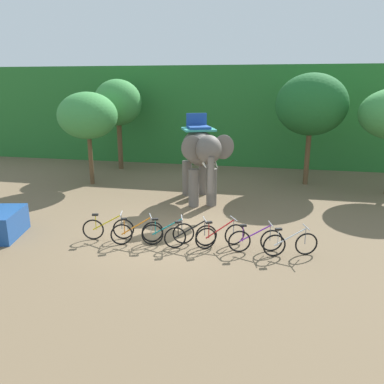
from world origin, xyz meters
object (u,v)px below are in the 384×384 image
bike_yellow (108,228)px  bike_white (290,244)px  elephant (200,152)px  bike_red (220,236)px  tree_center_right (88,116)px  bike_purple (255,240)px  bike_black (191,236)px  bike_teal (168,233)px  bike_orange (137,232)px  tree_right (311,105)px  tree_center (118,103)px

bike_yellow → bike_white: same height
elephant → bike_red: 5.25m
tree_center_right → bike_purple: bearing=-37.9°
bike_black → bike_white: same height
bike_yellow → tree_center_right: bearing=119.7°
tree_center_right → bike_purple: (8.72, -6.80, -3.09)m
elephant → bike_white: 6.39m
bike_teal → bike_black: (0.76, -0.06, 0.00)m
bike_black → bike_red: same height
bike_orange → bike_red: (2.68, 0.28, 0.00)m
bike_yellow → bike_red: 3.74m
bike_red → bike_teal: bearing=-175.1°
tree_right → bike_purple: tree_right is taller
elephant → bike_white: bearing=-53.0°
tree_center → tree_right: (10.78, -1.61, 0.10)m
bike_teal → bike_white: same height
elephant → bike_teal: bearing=-91.7°
bike_black → bike_orange: bearing=-177.7°
elephant → bike_white: (3.69, -4.90, -1.82)m
tree_center → elephant: tree_center is taller
bike_teal → tree_center: bearing=119.0°
tree_right → bike_yellow: tree_right is taller
bike_black → bike_white: bearing=-0.2°
bike_red → bike_white: same height
tree_center_right → bike_red: 10.57m
bike_red → bike_yellow: bearing=-177.7°
bike_white → elephant: bearing=127.0°
tree_center_right → bike_yellow: 8.42m
bike_orange → bike_purple: same height
tree_center → bike_white: bearing=-47.8°
bike_purple → tree_center: bearing=129.2°
bike_purple → elephant: bearing=118.7°
elephant → bike_purple: size_ratio=2.53×
bike_black → tree_center_right: bearing=134.3°
tree_center_right → tree_right: size_ratio=0.84×
bike_orange → bike_white: 4.83m
tree_center → bike_orange: size_ratio=3.37×
elephant → bike_orange: size_ratio=2.68×
bike_yellow → bike_red: (3.74, 0.15, 0.00)m
tree_center → bike_yellow: tree_center is taller
tree_center → bike_orange: (4.88, -10.76, -3.54)m
bike_teal → bike_purple: size_ratio=0.99×
tree_right → bike_white: (-1.07, -9.08, -3.64)m
elephant → bike_white: elephant is taller
bike_yellow → bike_white: 5.89m
tree_right → bike_black: bearing=-114.5°
tree_center → bike_white: tree_center is taller
tree_right → bike_red: tree_right is taller
tree_center → bike_yellow: size_ratio=3.17×
tree_right → bike_white: size_ratio=3.39×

